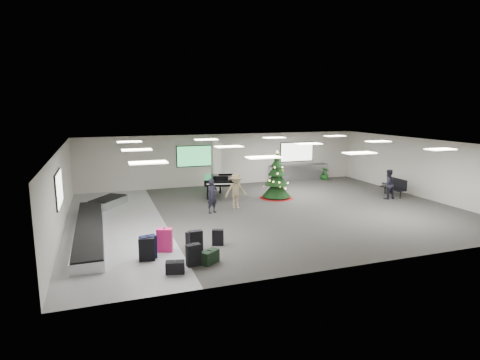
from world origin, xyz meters
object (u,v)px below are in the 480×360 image
object	(u,v)px
service_counter	(298,172)
traveler_bench	(388,184)
christmas_tree	(277,182)
grand_piano	(220,180)
traveler_a	(212,196)
baggage_carousel	(94,223)
pink_suitcase	(165,240)
traveler_b	(236,191)
bench	(395,186)
potted_plant_right	(325,174)
potted_plant_left	(279,179)

from	to	relation	value
service_counter	traveler_bench	xyz separation A→B (m)	(2.01, -6.41, 0.25)
christmas_tree	grand_piano	xyz separation A→B (m)	(-2.77, 1.33, 0.01)
service_counter	traveler_a	size ratio (longest dim) A/B	2.52
traveler_a	baggage_carousel	bearing A→B (deg)	161.34
grand_piano	traveler_bench	distance (m)	9.02
christmas_tree	grand_piano	distance (m)	3.07
christmas_tree	grand_piano	size ratio (longest dim) A/B	1.01
baggage_carousel	service_counter	world-z (taller)	service_counter
pink_suitcase	traveler_b	distance (m)	6.36
service_counter	traveler_bench	world-z (taller)	traveler_bench
christmas_tree	bench	world-z (taller)	christmas_tree
christmas_tree	bench	xyz separation A→B (m)	(6.36, -1.74, -0.34)
traveler_b	potted_plant_right	world-z (taller)	traveler_b
christmas_tree	traveler_b	world-z (taller)	christmas_tree
service_counter	potted_plant_right	distance (m)	1.87
baggage_carousel	potted_plant_right	size ratio (longest dim) A/B	11.65
traveler_a	potted_plant_left	world-z (taller)	traveler_a
pink_suitcase	bench	xyz separation A→B (m)	(13.37, 4.44, 0.16)
bench	potted_plant_right	distance (m)	5.62
potted_plant_right	grand_piano	bearing A→B (deg)	-163.18
baggage_carousel	traveler_b	world-z (taller)	traveler_b
pink_suitcase	potted_plant_right	bearing A→B (deg)	57.33
traveler_b	bench	bearing A→B (deg)	-0.71
service_counter	traveler_bench	size ratio (longest dim) A/B	2.54
service_counter	pink_suitcase	size ratio (longest dim) A/B	4.86
potted_plant_left	potted_plant_right	world-z (taller)	potted_plant_right
service_counter	bench	size ratio (longest dim) A/B	2.56
baggage_carousel	pink_suitcase	xyz separation A→B (m)	(2.32, -3.66, 0.19)
baggage_carousel	bench	size ratio (longest dim) A/B	6.13
potted_plant_right	pink_suitcase	bearing A→B (deg)	-141.08
baggage_carousel	traveler_b	xyz separation A→B (m)	(6.51, 1.09, 0.65)
service_counter	potted_plant_left	world-z (taller)	service_counter
baggage_carousel	traveler_a	distance (m)	5.28
traveler_a	potted_plant_left	xyz separation A→B (m)	(5.82, 5.22, -0.41)
traveler_a	potted_plant_right	xyz separation A→B (m)	(9.45, 5.63, -0.39)
potted_plant_left	potted_plant_right	size ratio (longest dim) A/B	0.94
pink_suitcase	christmas_tree	xyz separation A→B (m)	(7.00, 6.19, 0.49)
baggage_carousel	traveler_b	size ratio (longest dim) A/B	5.62
grand_piano	potted_plant_left	bearing A→B (deg)	40.25
pink_suitcase	bench	distance (m)	14.09
pink_suitcase	grand_piano	world-z (taller)	grand_piano
potted_plant_right	traveler_bench	bearing A→B (deg)	-88.12
baggage_carousel	traveler_b	bearing A→B (deg)	9.53
pink_suitcase	potted_plant_right	world-z (taller)	same
christmas_tree	traveler_b	distance (m)	3.15
traveler_b	potted_plant_left	size ratio (longest dim) A/B	2.21
traveler_b	potted_plant_left	bearing A→B (deg)	47.95
christmas_tree	traveler_bench	xyz separation A→B (m)	(5.53, -2.20, -0.10)
bench	baggage_carousel	bearing A→B (deg)	-176.23
grand_piano	potted_plant_left	distance (m)	4.95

